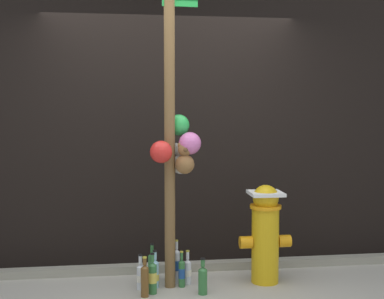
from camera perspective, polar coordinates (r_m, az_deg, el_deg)
building_wall at (r=5.38m, az=-2.49°, el=7.73°), size 10.00×0.20×3.77m
curb_strip at (r=5.23m, az=-2.02°, el=-12.66°), size 8.00×0.12×0.08m
memorial_post at (r=4.55m, az=-1.93°, el=4.22°), size 0.49×0.41×2.89m
fire_hydrant at (r=4.85m, az=7.97°, el=-8.84°), size 0.47×0.30×0.89m
bottle_0 at (r=4.84m, az=-0.48°, el=-13.06°), size 0.07×0.07×0.31m
bottle_1 at (r=4.61m, az=-4.32°, el=-13.64°), size 0.08×0.08×0.35m
bottle_2 at (r=4.86m, az=-1.66°, el=-12.46°), size 0.06×0.06×0.40m
bottle_3 at (r=4.77m, az=-1.12°, el=-13.22°), size 0.06×0.06×0.32m
bottle_4 at (r=4.96m, az=-2.60°, el=-12.35°), size 0.06×0.06×0.36m
bottle_5 at (r=4.73m, az=-5.63°, el=-13.52°), size 0.07×0.07×0.31m
bottle_6 at (r=4.54m, az=-5.16°, el=-13.91°), size 0.07×0.07×0.34m
bottle_7 at (r=4.77m, az=-4.06°, el=-13.24°), size 0.08×0.08×0.33m
bottle_8 at (r=4.89m, az=-4.36°, el=-12.57°), size 0.07×0.07×0.36m
bottle_9 at (r=4.59m, az=1.18°, el=-13.91°), size 0.08×0.08×0.31m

